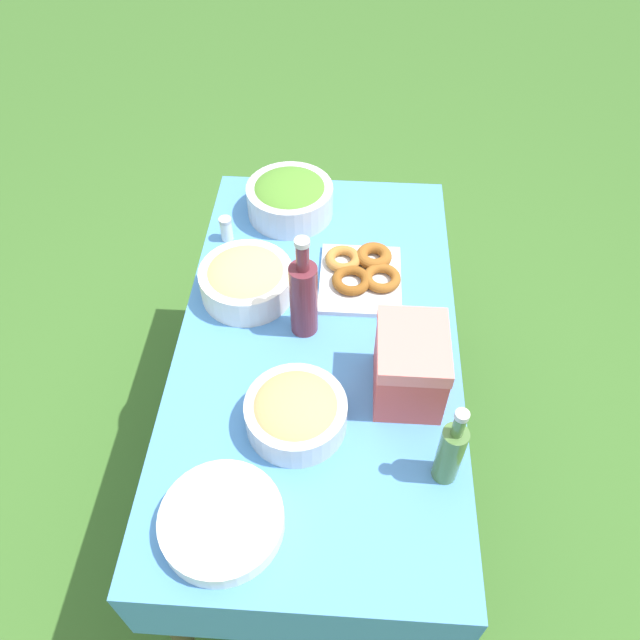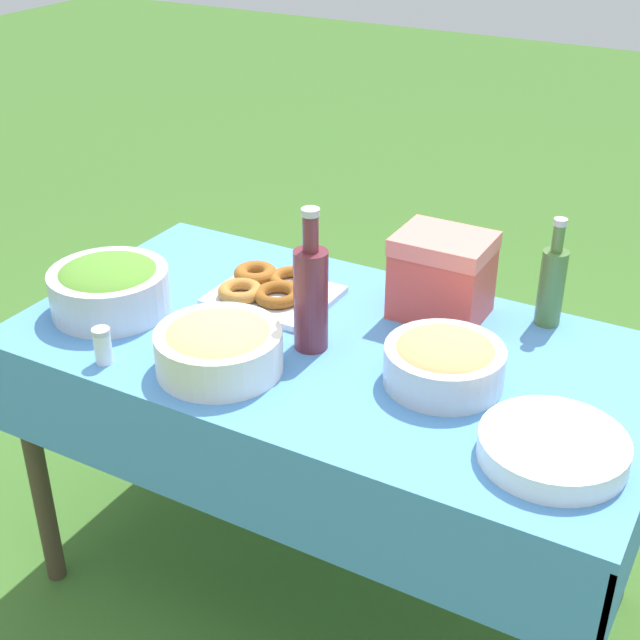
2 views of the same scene
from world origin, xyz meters
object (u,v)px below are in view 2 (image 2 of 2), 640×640
at_px(plate_stack, 553,448).
at_px(wine_bottle, 311,295).
at_px(pasta_bowl, 219,346).
at_px(donut_platter, 269,289).
at_px(salad_bowl, 109,286).
at_px(olive_oil_bottle, 552,283).
at_px(cooler_box, 442,275).
at_px(bread_bowl, 444,361).

distance_m(plate_stack, wine_bottle, 0.61).
xyz_separation_m(pasta_bowl, donut_platter, (0.08, -0.34, -0.04)).
bearing_deg(salad_bowl, olive_oil_bottle, -154.17).
xyz_separation_m(plate_stack, wine_bottle, (0.59, -0.14, 0.11)).
distance_m(salad_bowl, cooler_box, 0.79).
bearing_deg(pasta_bowl, salad_bowl, -13.61).
bearing_deg(wine_bottle, salad_bowl, 9.81).
bearing_deg(cooler_box, bread_bowl, 113.86).
bearing_deg(salad_bowl, wine_bottle, -170.19).
relative_size(pasta_bowl, plate_stack, 0.99).
bearing_deg(salad_bowl, cooler_box, -152.12).
bearing_deg(plate_stack, olive_oil_bottle, -72.41).
bearing_deg(pasta_bowl, olive_oil_bottle, -135.56).
distance_m(pasta_bowl, cooler_box, 0.56).
bearing_deg(wine_bottle, plate_stack, 167.00).
bearing_deg(plate_stack, bread_bowl, -27.25).
relative_size(wine_bottle, bread_bowl, 1.31).
bearing_deg(salad_bowl, bread_bowl, -173.59).
bearing_deg(wine_bottle, donut_platter, -37.11).
bearing_deg(bread_bowl, cooler_box, -66.14).
relative_size(pasta_bowl, wine_bottle, 0.82).
relative_size(pasta_bowl, cooler_box, 1.26).
relative_size(salad_bowl, donut_platter, 0.96).
bearing_deg(cooler_box, pasta_bowl, 55.42).
bearing_deg(plate_stack, pasta_bowl, 3.44).
height_order(plate_stack, wine_bottle, wine_bottle).
bearing_deg(plate_stack, cooler_box, -46.52).
bearing_deg(cooler_box, wine_bottle, 55.54).
distance_m(donut_platter, bread_bowl, 0.55).
bearing_deg(plate_stack, donut_platter, -20.22).
distance_m(bread_bowl, cooler_box, 0.31).
height_order(pasta_bowl, bread_bowl, pasta_bowl).
height_order(plate_stack, bread_bowl, bread_bowl).
bearing_deg(plate_stack, wine_bottle, -13.00).
height_order(wine_bottle, cooler_box, wine_bottle).
xyz_separation_m(plate_stack, cooler_box, (0.40, -0.42, 0.08)).
height_order(bread_bowl, cooler_box, cooler_box).
relative_size(wine_bottle, cooler_box, 1.53).
distance_m(donut_platter, olive_oil_bottle, 0.68).
xyz_separation_m(donut_platter, plate_stack, (-0.80, 0.29, 0.00)).
distance_m(pasta_bowl, olive_oil_bottle, 0.78).
relative_size(plate_stack, olive_oil_bottle, 1.05).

